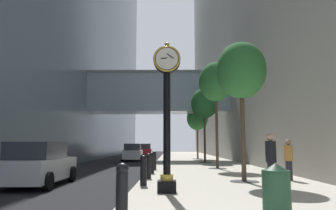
{
  "coord_description": "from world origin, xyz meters",
  "views": [
    {
      "loc": [
        1.25,
        -3.06,
        1.52
      ],
      "look_at": [
        1.04,
        23.74,
        4.91
      ],
      "focal_mm": 34.26,
      "sensor_mm": 36.0,
      "label": 1
    }
  ],
  "objects_px": {
    "pedestrian_walking": "(271,159)",
    "bollard_third": "(144,170)",
    "bollard_fifth": "(152,162)",
    "street_tree_mid_near": "(216,82)",
    "bollard_nearest": "(122,189)",
    "pedestrian_by_clock": "(289,159)",
    "car_white_far": "(133,152)",
    "bollard_sixth": "(154,160)",
    "street_tree_far": "(197,118)",
    "bollard_fourth": "(148,165)",
    "street_clock": "(167,108)",
    "street_tree_mid_far": "(204,104)",
    "car_silver_near": "(38,165)",
    "street_tree_near": "(241,71)",
    "trash_bin": "(276,191)",
    "car_red_mid": "(144,151)"
  },
  "relations": [
    {
      "from": "bollard_third",
      "to": "trash_bin",
      "type": "distance_m",
      "value": 5.89
    },
    {
      "from": "bollard_fifth",
      "to": "street_tree_mid_near",
      "type": "xyz_separation_m",
      "value": [
        3.77,
        3.36,
        4.73
      ]
    },
    {
      "from": "bollard_nearest",
      "to": "car_silver_near",
      "type": "bearing_deg",
      "value": 124.37
    },
    {
      "from": "street_tree_mid_far",
      "to": "car_silver_near",
      "type": "height_order",
      "value": "street_tree_mid_far"
    },
    {
      "from": "bollard_third",
      "to": "pedestrian_walking",
      "type": "height_order",
      "value": "pedestrian_walking"
    },
    {
      "from": "bollard_third",
      "to": "car_white_far",
      "type": "height_order",
      "value": "car_white_far"
    },
    {
      "from": "trash_bin",
      "to": "pedestrian_walking",
      "type": "xyz_separation_m",
      "value": [
        1.25,
        4.28,
        0.42
      ]
    },
    {
      "from": "street_tree_mid_far",
      "to": "car_white_far",
      "type": "relative_size",
      "value": 1.33
    },
    {
      "from": "street_clock",
      "to": "bollard_sixth",
      "type": "distance_m",
      "value": 9.29
    },
    {
      "from": "bollard_fourth",
      "to": "car_silver_near",
      "type": "xyz_separation_m",
      "value": [
        -4.11,
        -1.45,
        0.11
      ]
    },
    {
      "from": "car_white_far",
      "to": "street_tree_far",
      "type": "bearing_deg",
      "value": 11.22
    },
    {
      "from": "bollard_nearest",
      "to": "pedestrian_walking",
      "type": "xyz_separation_m",
      "value": [
        4.17,
        4.14,
        0.4
      ]
    },
    {
      "from": "bollard_nearest",
      "to": "bollard_sixth",
      "type": "height_order",
      "value": "same"
    },
    {
      "from": "bollard_nearest",
      "to": "bollard_fourth",
      "type": "xyz_separation_m",
      "value": [
        0.0,
        7.47,
        0.0
      ]
    },
    {
      "from": "street_clock",
      "to": "street_tree_far",
      "type": "height_order",
      "value": "street_tree_far"
    },
    {
      "from": "trash_bin",
      "to": "car_red_mid",
      "type": "distance_m",
      "value": 36.75
    },
    {
      "from": "street_tree_near",
      "to": "street_tree_mid_near",
      "type": "distance_m",
      "value": 7.1
    },
    {
      "from": "bollard_fourth",
      "to": "street_clock",
      "type": "bearing_deg",
      "value": -78.51
    },
    {
      "from": "bollard_nearest",
      "to": "pedestrian_by_clock",
      "type": "bearing_deg",
      "value": 49.99
    },
    {
      "from": "car_white_far",
      "to": "bollard_sixth",
      "type": "bearing_deg",
      "value": -78.29
    },
    {
      "from": "bollard_nearest",
      "to": "pedestrian_by_clock",
      "type": "xyz_separation_m",
      "value": [
        5.69,
        6.78,
        0.31
      ]
    },
    {
      "from": "street_tree_mid_near",
      "to": "street_clock",
      "type": "bearing_deg",
      "value": -106.56
    },
    {
      "from": "bollard_sixth",
      "to": "car_white_far",
      "type": "xyz_separation_m",
      "value": [
        -2.83,
        13.64,
        0.14
      ]
    },
    {
      "from": "street_clock",
      "to": "pedestrian_by_clock",
      "type": "xyz_separation_m",
      "value": [
        4.87,
        3.38,
        -1.67
      ]
    },
    {
      "from": "trash_bin",
      "to": "street_tree_far",
      "type": "bearing_deg",
      "value": 88.23
    },
    {
      "from": "street_tree_mid_far",
      "to": "car_white_far",
      "type": "xyz_separation_m",
      "value": [
        -6.6,
        5.73,
        -4.16
      ]
    },
    {
      "from": "street_tree_near",
      "to": "car_red_mid",
      "type": "xyz_separation_m",
      "value": [
        -6.27,
        29.93,
        -3.63
      ]
    },
    {
      "from": "street_tree_far",
      "to": "pedestrian_by_clock",
      "type": "distance_m",
      "value": 20.96
    },
    {
      "from": "bollard_fifth",
      "to": "car_red_mid",
      "type": "distance_m",
      "value": 26.37
    },
    {
      "from": "pedestrian_walking",
      "to": "car_white_far",
      "type": "xyz_separation_m",
      "value": [
        -7.0,
        21.94,
        -0.27
      ]
    },
    {
      "from": "street_tree_mid_near",
      "to": "car_red_mid",
      "type": "bearing_deg",
      "value": 105.32
    },
    {
      "from": "street_tree_far",
      "to": "pedestrian_walking",
      "type": "height_order",
      "value": "street_tree_far"
    },
    {
      "from": "street_tree_far",
      "to": "car_silver_near",
      "type": "height_order",
      "value": "street_tree_far"
    },
    {
      "from": "bollard_nearest",
      "to": "street_tree_far",
      "type": "xyz_separation_m",
      "value": [
        3.77,
        27.39,
        3.66
      ]
    },
    {
      "from": "bollard_sixth",
      "to": "pedestrian_by_clock",
      "type": "bearing_deg",
      "value": -44.84
    },
    {
      "from": "street_tree_far",
      "to": "bollard_nearest",
      "type": "bearing_deg",
      "value": -97.84
    },
    {
      "from": "street_tree_far",
      "to": "pedestrian_walking",
      "type": "xyz_separation_m",
      "value": [
        0.4,
        -23.25,
        -3.25
      ]
    },
    {
      "from": "bollard_fifth",
      "to": "car_silver_near",
      "type": "distance_m",
      "value": 5.7
    },
    {
      "from": "street_tree_mid_near",
      "to": "bollard_fifth",
      "type": "bearing_deg",
      "value": -138.32
    },
    {
      "from": "street_tree_mid_near",
      "to": "street_tree_far",
      "type": "xyz_separation_m",
      "value": [
        0.0,
        14.07,
        -1.07
      ]
    },
    {
      "from": "bollard_nearest",
      "to": "street_tree_mid_far",
      "type": "xyz_separation_m",
      "value": [
        3.77,
        20.35,
        4.3
      ]
    },
    {
      "from": "bollard_third",
      "to": "car_red_mid",
      "type": "relative_size",
      "value": 0.23
    },
    {
      "from": "street_tree_mid_near",
      "to": "street_tree_mid_far",
      "type": "xyz_separation_m",
      "value": [
        0.0,
        7.04,
        -0.43
      ]
    },
    {
      "from": "pedestrian_walking",
      "to": "bollard_third",
      "type": "bearing_deg",
      "value": 168.66
    },
    {
      "from": "bollard_nearest",
      "to": "bollard_sixth",
      "type": "xyz_separation_m",
      "value": [
        0.0,
        12.44,
        0.0
      ]
    },
    {
      "from": "street_tree_mid_far",
      "to": "car_red_mid",
      "type": "distance_m",
      "value": 17.55
    },
    {
      "from": "car_white_far",
      "to": "bollard_nearest",
      "type": "bearing_deg",
      "value": -83.82
    },
    {
      "from": "bollard_nearest",
      "to": "street_tree_mid_far",
      "type": "distance_m",
      "value": 21.14
    },
    {
      "from": "street_tree_mid_far",
      "to": "car_silver_near",
      "type": "bearing_deg",
      "value": -118.8
    },
    {
      "from": "pedestrian_by_clock",
      "to": "street_tree_mid_far",
      "type": "bearing_deg",
      "value": 98.06
    }
  ]
}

